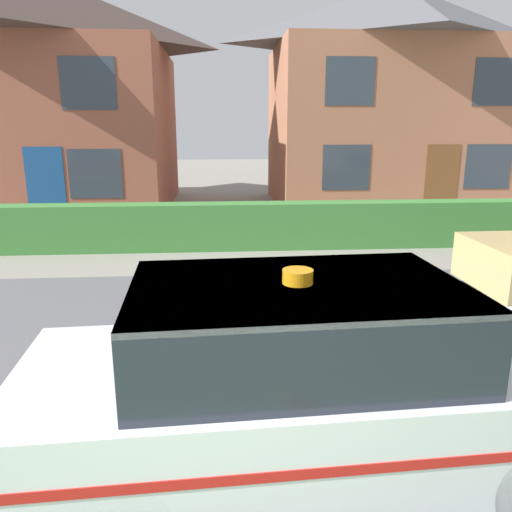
# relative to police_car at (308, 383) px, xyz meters

# --- Properties ---
(road_strip) EXTENTS (28.00, 6.93, 0.01)m
(road_strip) POSITION_rel_police_car_xyz_m (-0.73, 1.91, -0.75)
(road_strip) COLOR #5B5B60
(road_strip) RESTS_ON ground
(garden_hedge) EXTENTS (12.97, 0.58, 1.01)m
(garden_hedge) POSITION_rel_police_car_xyz_m (0.04, 7.36, -0.26)
(garden_hedge) COLOR #3D7F38
(garden_hedge) RESTS_ON ground
(police_car) EXTENTS (4.38, 1.88, 1.64)m
(police_car) POSITION_rel_police_car_xyz_m (0.00, 0.00, 0.00)
(police_car) COLOR black
(police_car) RESTS_ON road_strip
(house_left) EXTENTS (7.59, 7.10, 7.02)m
(house_left) POSITION_rel_police_car_xyz_m (-5.91, 13.69, 2.82)
(house_left) COLOR #93513D
(house_left) RESTS_ON ground
(house_right) EXTENTS (8.16, 5.70, 7.04)m
(house_right) POSITION_rel_police_car_xyz_m (5.19, 13.82, 2.83)
(house_right) COLOR #A86B4C
(house_right) RESTS_ON ground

